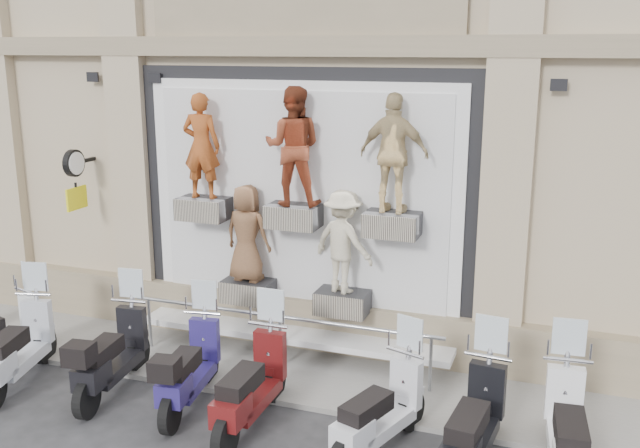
% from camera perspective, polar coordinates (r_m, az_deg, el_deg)
% --- Properties ---
extents(ground, '(90.00, 90.00, 0.00)m').
position_cam_1_polar(ground, '(9.58, -8.01, -16.51)').
color(ground, '#29292C').
rests_on(ground, ground).
extents(sidewalk, '(16.00, 2.20, 0.08)m').
position_cam_1_polar(sidewalk, '(11.24, -2.96, -11.32)').
color(sidewalk, gray).
rests_on(sidewalk, ground).
extents(shop_vitrine, '(5.60, 0.90, 4.30)m').
position_cam_1_polar(shop_vitrine, '(10.99, -1.39, 1.35)').
color(shop_vitrine, black).
rests_on(shop_vitrine, ground).
extents(guard_rail, '(5.06, 0.10, 0.93)m').
position_cam_1_polar(guard_rail, '(10.98, -3.19, -9.52)').
color(guard_rail, '#9EA0A5').
rests_on(guard_rail, ground).
extents(clock_sign_bracket, '(0.10, 0.80, 1.02)m').
position_cam_1_polar(clock_sign_bracket, '(12.67, -19.00, 3.98)').
color(clock_sign_bracket, black).
rests_on(clock_sign_bracket, ground).
extents(scooter_c, '(1.08, 2.15, 1.68)m').
position_cam_1_polar(scooter_c, '(11.31, -23.13, -7.90)').
color(scooter_c, '#AEB3BD').
rests_on(scooter_c, ground).
extents(scooter_d, '(0.84, 2.10, 1.66)m').
position_cam_1_polar(scooter_d, '(10.63, -16.34, -8.79)').
color(scooter_d, black).
rests_on(scooter_d, ground).
extents(scooter_e, '(0.87, 2.06, 1.62)m').
position_cam_1_polar(scooter_e, '(10.01, -10.42, -10.01)').
color(scooter_e, navy).
rests_on(scooter_e, ground).
extents(scooter_f, '(0.62, 2.08, 1.69)m').
position_cam_1_polar(scooter_f, '(9.36, -5.57, -11.38)').
color(scooter_f, '#4E0D0E').
rests_on(scooter_f, ground).
extents(scooter_g, '(1.17, 2.03, 1.59)m').
position_cam_1_polar(scooter_g, '(8.82, 4.83, -13.41)').
color(scooter_g, silver).
rests_on(scooter_g, ground).
extents(scooter_h, '(0.83, 2.15, 1.71)m').
position_cam_1_polar(scooter_h, '(8.58, 12.27, -14.05)').
color(scooter_h, black).
rests_on(scooter_h, ground).
extents(scooter_i, '(0.80, 2.15, 1.71)m').
position_cam_1_polar(scooter_i, '(8.75, 19.31, -14.00)').
color(scooter_i, white).
rests_on(scooter_i, ground).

